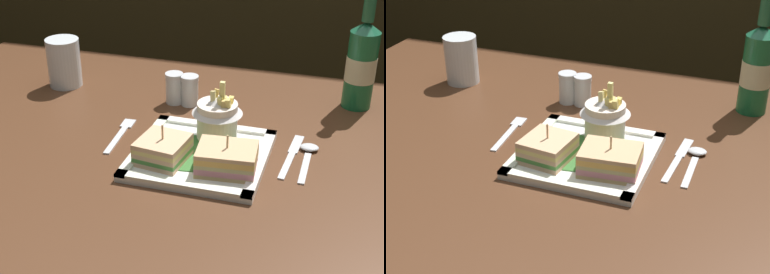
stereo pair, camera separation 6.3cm
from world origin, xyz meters
TOP-DOWN VIEW (x-y plane):
  - dining_table at (0.00, 0.00)m, footprint 1.35×0.91m
  - square_plate at (0.04, -0.01)m, footprint 0.24×0.24m
  - sandwich_half_left at (-0.02, -0.05)m, footprint 0.09×0.10m
  - sandwich_half_right at (0.09, -0.05)m, footprint 0.11×0.09m
  - fries_cup at (0.05, 0.06)m, footprint 0.10×0.10m
  - beer_bottle at (0.30, 0.31)m, footprint 0.06×0.06m
  - water_glass at (-0.36, 0.23)m, footprint 0.08×0.08m
  - fork at (-0.14, 0.04)m, footprint 0.03×0.15m
  - knife at (0.19, 0.05)m, footprint 0.03×0.17m
  - spoon at (0.22, 0.06)m, footprint 0.04×0.14m
  - salt_shaker at (-0.09, 0.21)m, footprint 0.04×0.04m
  - pepper_shaker at (-0.05, 0.21)m, footprint 0.04×0.04m

SIDE VIEW (x-z plane):
  - dining_table at x=0.00m, z-range 0.24..0.98m
  - fork at x=-0.14m, z-range 0.74..0.74m
  - knife at x=0.19m, z-range 0.74..0.74m
  - spoon at x=0.22m, z-range 0.74..0.75m
  - square_plate at x=0.04m, z-range 0.74..0.75m
  - pepper_shaker at x=-0.05m, z-range 0.73..0.80m
  - salt_shaker at x=-0.09m, z-range 0.73..0.80m
  - sandwich_half_left at x=-0.02m, z-range 0.73..0.80m
  - sandwich_half_right at x=0.09m, z-range 0.74..0.80m
  - water_glass at x=-0.36m, z-range 0.73..0.84m
  - fries_cup at x=0.05m, z-range 0.74..0.86m
  - beer_bottle at x=0.30m, z-range 0.70..0.97m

